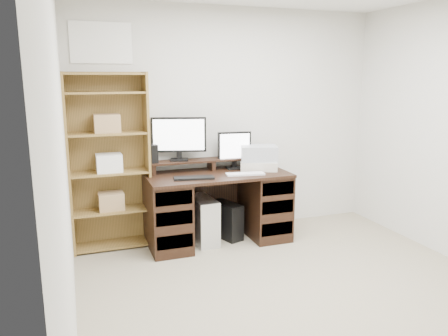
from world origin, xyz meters
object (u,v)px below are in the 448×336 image
desk (217,206)px  bookshelf (109,161)px  tower_silver (203,220)px  tower_black (227,220)px  monitor_small (234,149)px  monitor_wide (179,136)px  printer (259,165)px

desk → bookshelf: 1.23m
tower_silver → tower_black: size_ratio=1.14×
monitor_small → tower_silver: bearing=-155.3°
desk → monitor_small: bearing=33.7°
bookshelf → monitor_small: bearing=-1.7°
desk → tower_silver: (-0.16, 0.02, -0.15)m
monitor_wide → monitor_small: monitor_wide is taller
monitor_wide → printer: bearing=1.4°
tower_silver → bookshelf: bookshelf is taller
desk → tower_silver: bearing=174.3°
monitor_wide → monitor_small: bearing=8.4°
monitor_wide → tower_silver: bearing=-35.3°
monitor_small → tower_silver: size_ratio=0.84×
monitor_wide → monitor_small: size_ratio=1.40×
desk → tower_black: (0.12, 0.05, -0.19)m
desk → printer: size_ratio=3.81×
monitor_wide → bookshelf: (-0.74, -0.03, -0.21)m
printer → tower_black: size_ratio=0.92×
desk → bookshelf: bearing=168.9°
desk → tower_black: desk is taller
monitor_wide → printer: 0.93m
printer → monitor_wide: bearing=-171.5°
printer → tower_silver: printer is taller
printer → tower_black: 0.71m
tower_black → bookshelf: bookshelf is taller
monitor_wide → printer: monitor_wide is taller
tower_silver → bookshelf: size_ratio=0.27×
desk → tower_silver: 0.22m
monitor_wide → monitor_small: (0.61, -0.07, -0.16)m
tower_silver → bookshelf: 1.16m
printer → tower_silver: bearing=-155.8°
monitor_wide → tower_silver: monitor_wide is taller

